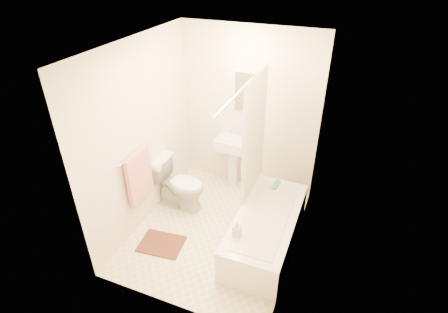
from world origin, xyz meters
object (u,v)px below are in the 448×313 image
at_px(toilet, 179,184).
at_px(bathtub, 266,229).
at_px(sink, 233,160).
at_px(bath_mat, 161,244).
at_px(soap_bottle, 237,229).

bearing_deg(toilet, bathtub, -98.19).
bearing_deg(bathtub, sink, 128.61).
bearing_deg(bath_mat, toilet, 99.97).
bearing_deg(sink, soap_bottle, -65.89).
bearing_deg(bathtub, bath_mat, -156.85).
relative_size(toilet, sink, 0.84).
relative_size(sink, bath_mat, 1.65).
distance_m(toilet, soap_bottle, 1.34).
bearing_deg(sink, bathtub, -49.55).
xyz_separation_m(bath_mat, soap_bottle, (0.98, 0.07, 0.54)).
xyz_separation_m(sink, bath_mat, (-0.37, -1.56, -0.43)).
bearing_deg(bath_mat, sink, 76.81).
xyz_separation_m(toilet, soap_bottle, (1.12, -0.72, 0.18)).
xyz_separation_m(bathtub, soap_bottle, (-0.23, -0.44, 0.32)).
relative_size(bath_mat, soap_bottle, 2.78).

